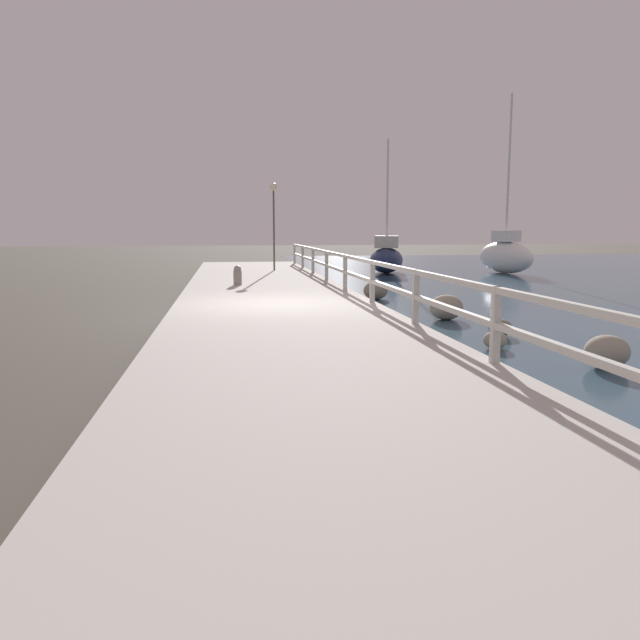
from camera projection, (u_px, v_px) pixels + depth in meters
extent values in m
plane|color=#4C473D|center=(277.00, 314.00, 13.62)|extent=(120.00, 120.00, 0.00)
cube|color=beige|center=(277.00, 309.00, 13.61)|extent=(4.46, 36.00, 0.23)
cube|color=beige|center=(496.00, 325.00, 7.49)|extent=(0.10, 0.10, 0.93)
cube|color=beige|center=(416.00, 297.00, 10.66)|extent=(0.10, 0.10, 0.93)
cube|color=beige|center=(372.00, 281.00, 13.83)|extent=(0.10, 0.10, 0.93)
cube|color=beige|center=(345.00, 272.00, 17.01)|extent=(0.10, 0.10, 0.93)
cube|color=beige|center=(327.00, 265.00, 20.18)|extent=(0.10, 0.10, 0.93)
cube|color=beige|center=(313.00, 260.00, 23.35)|extent=(0.10, 0.10, 0.93)
cube|color=beige|center=(303.00, 257.00, 26.52)|extent=(0.10, 0.10, 0.93)
cube|color=beige|center=(295.00, 254.00, 29.69)|extent=(0.10, 0.10, 0.93)
cube|color=beige|center=(373.00, 262.00, 13.77)|extent=(0.09, 32.50, 0.08)
cube|color=beige|center=(372.00, 281.00, 13.83)|extent=(0.09, 32.50, 0.08)
ellipsoid|color=gray|center=(495.00, 340.00, 9.64)|extent=(0.37, 0.33, 0.28)
ellipsoid|color=slate|center=(376.00, 290.00, 16.43)|extent=(0.64, 0.58, 0.48)
ellipsoid|color=gray|center=(446.00, 307.00, 12.74)|extent=(0.69, 0.62, 0.52)
ellipsoid|color=gray|center=(607.00, 352.00, 8.29)|extent=(0.60, 0.54, 0.45)
ellipsoid|color=slate|center=(500.00, 328.00, 10.76)|extent=(0.41, 0.37, 0.30)
cylinder|color=gray|center=(238.00, 278.00, 18.16)|extent=(0.24, 0.24, 0.41)
sphere|color=gray|center=(237.00, 269.00, 18.12)|extent=(0.22, 0.22, 0.22)
cylinder|color=#514C47|center=(274.00, 231.00, 24.50)|extent=(0.07, 0.07, 3.10)
sphere|color=beige|center=(273.00, 187.00, 24.25)|extent=(0.29, 0.29, 0.29)
ellipsoid|color=white|center=(505.00, 257.00, 26.32)|extent=(1.49, 3.82, 1.32)
cube|color=silver|center=(506.00, 236.00, 26.19)|extent=(0.83, 1.31, 0.47)
cylinder|color=silver|center=(509.00, 169.00, 25.79)|extent=(0.09, 0.09, 6.01)
ellipsoid|color=#192347|center=(386.00, 260.00, 26.49)|extent=(2.27, 3.47, 1.06)
cube|color=beige|center=(387.00, 242.00, 26.38)|extent=(1.24, 1.29, 0.51)
cylinder|color=silver|center=(387.00, 194.00, 26.09)|extent=(0.09, 0.09, 4.49)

